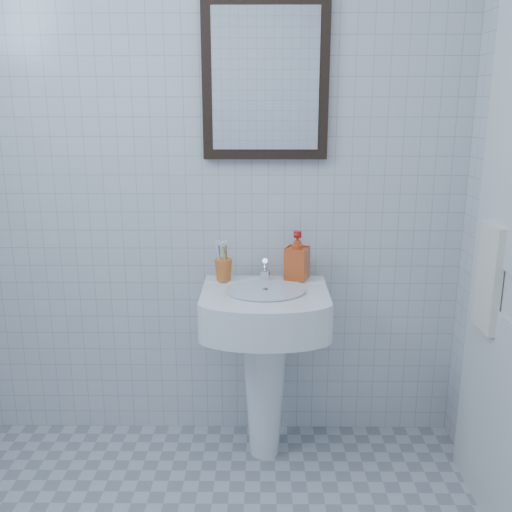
{
  "coord_description": "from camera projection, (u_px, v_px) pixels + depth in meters",
  "views": [
    {
      "loc": [
        0.24,
        -1.16,
        1.46
      ],
      "look_at": [
        0.23,
        0.86,
        0.92
      ],
      "focal_mm": 40.0,
      "sensor_mm": 36.0,
      "label": 1
    }
  ],
  "objects": [
    {
      "name": "wall_back",
      "position": [
        202.0,
        156.0,
        2.34
      ],
      "size": [
        2.2,
        0.02,
        2.5
      ],
      "primitive_type": "cube",
      "color": "silver",
      "rests_on": "ground"
    },
    {
      "name": "washbasin",
      "position": [
        265.0,
        344.0,
        2.32
      ],
      "size": [
        0.49,
        0.36,
        0.76
      ],
      "color": "white",
      "rests_on": "ground"
    },
    {
      "name": "faucet",
      "position": [
        265.0,
        271.0,
        2.33
      ],
      "size": [
        0.04,
        0.09,
        0.11
      ],
      "color": "silver",
      "rests_on": "washbasin"
    },
    {
      "name": "toothbrush_cup",
      "position": [
        223.0,
        270.0,
        2.33
      ],
      "size": [
        0.09,
        0.09,
        0.09
      ],
      "primitive_type": null,
      "rotation": [
        0.0,
        0.0,
        -0.19
      ],
      "color": "orange",
      "rests_on": "washbasin"
    },
    {
      "name": "soap_dispenser",
      "position": [
        297.0,
        256.0,
        2.34
      ],
      "size": [
        0.12,
        0.12,
        0.2
      ],
      "primitive_type": "imported",
      "rotation": [
        0.0,
        0.0,
        -0.35
      ],
      "color": "red",
      "rests_on": "washbasin"
    },
    {
      "name": "wall_mirror",
      "position": [
        265.0,
        79.0,
        2.24
      ],
      "size": [
        0.5,
        0.04,
        0.62
      ],
      "color": "black",
      "rests_on": "wall_back"
    },
    {
      "name": "towel_ring",
      "position": [
        500.0,
        228.0,
        1.94
      ],
      "size": [
        0.01,
        0.18,
        0.18
      ],
      "primitive_type": "torus",
      "rotation": [
        0.0,
        1.57,
        0.0
      ],
      "color": "silver",
      "rests_on": "wall_right"
    },
    {
      "name": "hand_towel",
      "position": [
        489.0,
        278.0,
        1.98
      ],
      "size": [
        0.03,
        0.16,
        0.38
      ],
      "primitive_type": "cube",
      "color": "silver",
      "rests_on": "towel_ring"
    }
  ]
}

